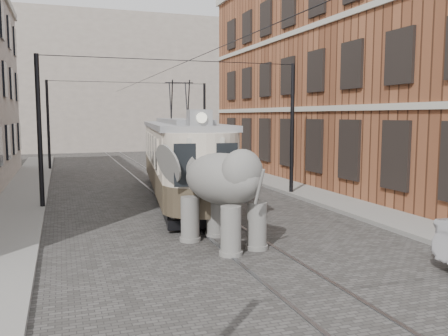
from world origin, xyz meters
name	(u,v)px	position (x,y,z in m)	size (l,w,h in m)	color
ground	(229,234)	(0.00, 0.00, 0.00)	(120.00, 120.00, 0.00)	#413F3C
tram_rails	(229,234)	(0.00, 0.00, 0.01)	(1.54, 80.00, 0.02)	slate
sidewalk_right	(390,218)	(6.00, 0.00, 0.07)	(2.00, 60.00, 0.15)	slate
brick_building	(363,73)	(11.00, 9.00, 6.00)	(8.00, 26.00, 12.00)	brown
distant_block	(106,85)	(0.00, 40.00, 7.00)	(28.00, 10.00, 14.00)	gray
catenary	(183,132)	(-0.20, 5.00, 3.00)	(11.00, 30.20, 6.00)	black
tram	(180,140)	(0.14, 6.90, 2.57)	(2.68, 12.96, 5.14)	#C3B39E
elephant	(222,194)	(-0.57, -1.05, 1.46)	(2.63, 4.77, 2.92)	slate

